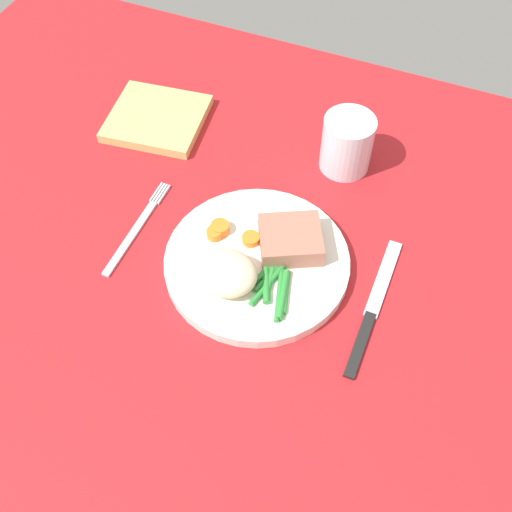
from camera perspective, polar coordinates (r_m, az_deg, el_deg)
The scene contains 10 objects.
dining_table at distance 79.94cm, azimuth -2.29°, elevation -0.53°, with size 120.00×90.00×2.00cm.
dinner_plate at distance 77.45cm, azimuth -0.00°, elevation -0.77°, with size 23.35×23.35×1.60cm, color white.
meat_portion at distance 77.05cm, azimuth 3.22°, elevation 1.51°, with size 7.64×6.86×2.85cm, color #A86B56.
mashed_potatoes at distance 73.64cm, azimuth -2.77°, elevation -1.58°, with size 7.63×6.76×3.63cm, color beige.
carrot_slices at distance 78.82cm, azimuth -2.86°, elevation 2.20°, with size 6.75×3.26×1.30cm.
green_beans at distance 74.60cm, azimuth 1.59°, elevation -2.39°, with size 6.19×9.77×0.90cm.
fork at distance 83.17cm, azimuth -10.97°, elevation 2.56°, with size 1.44×16.60×0.40cm.
knife at distance 75.95cm, azimuth 10.74°, elevation -4.84°, with size 1.70×20.50×0.64cm.
water_glass at distance 87.95cm, azimuth 8.38°, elevation 10.00°, with size 7.17×7.17×8.23cm.
napkin at distance 96.60cm, azimuth -9.17°, elevation 12.46°, with size 13.84×12.92×1.48cm, color #DBBC6B.
Camera 1 is at (20.48, -41.04, 66.47)cm, focal length 43.19 mm.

